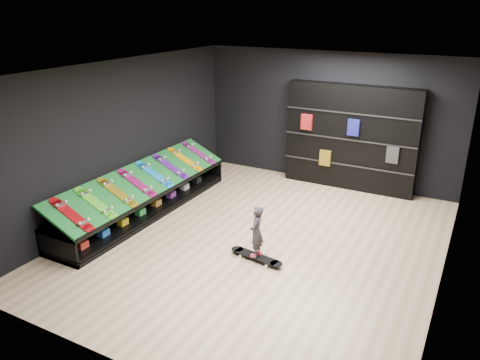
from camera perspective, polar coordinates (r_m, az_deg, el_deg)
The scene contains 19 objects.
floor at distance 8.42m, azimuth 2.38°, elevation -7.38°, with size 6.00×7.00×0.01m, color beige.
ceiling at distance 7.49m, azimuth 2.72°, elevation 13.32°, with size 6.00×7.00×0.01m, color white.
wall_back at distance 10.97m, azimuth 10.59°, elevation 7.40°, with size 6.00×0.02×3.00m, color black.
wall_front at distance 5.15m, azimuth -14.87°, elevation -8.60°, with size 6.00×0.02×3.00m, color black.
wall_left at distance 9.45m, azimuth -14.12°, elevation 5.00°, with size 0.02×7.00×3.00m, color black.
wall_right at distance 7.14m, azimuth 24.76°, elevation -1.45°, with size 0.02×7.00×3.00m, color black.
display_rack at distance 9.58m, azimuth -11.46°, elevation -2.52°, with size 0.90×4.50×0.50m, color black, non-canonical shape.
turf_ramp at distance 9.38m, azimuth -11.42°, elevation 0.01°, with size 1.00×4.50×0.04m, color #0E591E.
back_shelving at distance 10.72m, azimuth 13.35°, elevation 5.05°, with size 2.92×0.34×2.34m, color black.
floor_skateboard at distance 7.79m, azimuth 1.99°, elevation -9.51°, with size 0.98×0.22×0.09m, color black, non-canonical shape.
child at distance 7.64m, azimuth 2.01°, elevation -7.49°, with size 0.20×0.14×0.53m, color black.
display_board_0 at distance 8.11m, azimuth -19.82°, elevation -4.01°, with size 0.98×0.22×0.09m, color red, non-canonical shape.
display_board_1 at distance 8.44m, azimuth -17.15°, elevation -2.70°, with size 0.98×0.22×0.09m, color green, non-canonical shape.
display_board_2 at distance 8.80m, azimuth -14.69°, elevation -1.49°, with size 0.98×0.22×0.09m, color yellow, non-canonical shape.
display_board_3 at distance 9.17m, azimuth -12.43°, elevation -0.37°, with size 0.98×0.22×0.09m, color #E5198C, non-canonical shape.
display_board_4 at distance 9.56m, azimuth -10.36°, elevation 0.66°, with size 0.98×0.22×0.09m, color blue, non-canonical shape.
display_board_5 at distance 9.96m, azimuth -8.44°, elevation 1.61°, with size 0.98×0.22×0.09m, color purple, non-canonical shape.
display_board_6 at distance 10.38m, azimuth -6.67°, elevation 2.48°, with size 0.98×0.22×0.09m, color yellow, non-canonical shape.
display_board_7 at distance 10.80m, azimuth -5.05°, elevation 3.28°, with size 0.98×0.22×0.09m, color #2626BF, non-canonical shape.
Camera 1 is at (3.20, -6.70, 3.96)m, focal length 35.00 mm.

